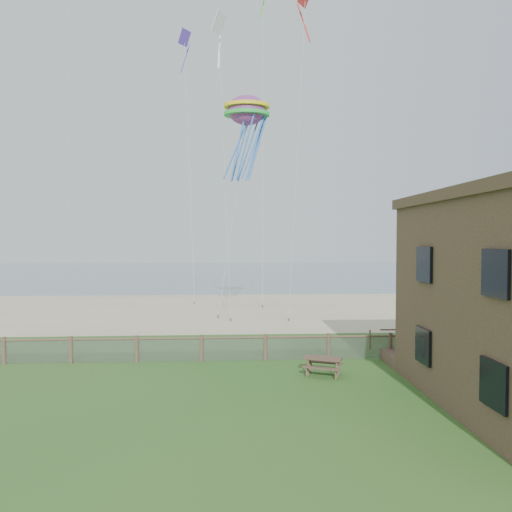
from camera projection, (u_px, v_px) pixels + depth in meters
name	position (u px, v px, depth m)	size (l,w,h in m)	color
ground	(279.00, 407.00, 15.52)	(160.00, 160.00, 0.00)	#2A5C1F
sand_beach	(251.00, 309.00, 37.47)	(72.00, 20.00, 0.02)	tan
ocean	(241.00, 272.00, 81.38)	(160.00, 68.00, 0.02)	slate
chainlink_fence	(265.00, 349.00, 21.48)	(36.20, 0.20, 1.25)	brown
picnic_table	(323.00, 367.00, 19.17)	(1.54, 1.16, 0.65)	brown
octopus_kite	(247.00, 135.00, 29.87)	(3.00, 2.12, 6.17)	red
kite_white	(219.00, 37.00, 27.20)	(1.16, 0.70, 2.76)	white
kite_purple	(185.00, 48.00, 35.56)	(1.17, 0.70, 2.86)	#5937B4
kite_red	(305.00, 9.00, 27.16)	(1.25, 0.70, 2.91)	red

